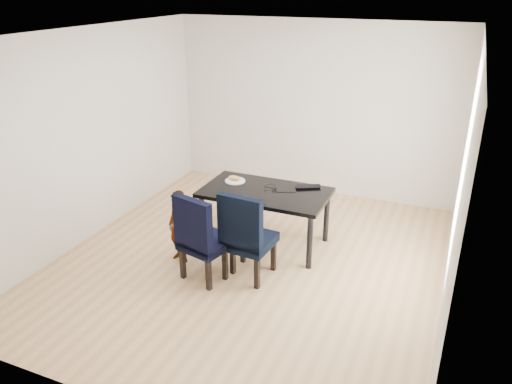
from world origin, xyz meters
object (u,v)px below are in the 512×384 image
at_px(dining_table, 265,217).
at_px(chair_right, 250,233).
at_px(chair_left, 207,236).
at_px(plate, 235,181).
at_px(laptop, 308,185).
at_px(child, 179,227).

height_order(dining_table, chair_right, chair_right).
relative_size(chair_left, plate, 3.94).
xyz_separation_m(dining_table, laptop, (0.45, 0.35, 0.39)).
relative_size(chair_right, plate, 4.04).
bearing_deg(chair_right, dining_table, 102.85).
distance_m(chair_left, child, 0.52).
bearing_deg(chair_left, plate, 112.76).
bearing_deg(plate, chair_left, -81.44).
relative_size(chair_right, child, 1.18).
height_order(chair_left, chair_right, chair_right).
xyz_separation_m(chair_right, plate, (-0.61, 0.92, 0.21)).
xyz_separation_m(dining_table, chair_right, (0.12, -0.78, 0.17)).
distance_m(chair_left, chair_right, 0.49).
xyz_separation_m(chair_right, child, (-0.92, -0.03, -0.08)).
bearing_deg(child, dining_table, 67.27).
bearing_deg(dining_table, chair_left, -107.70).
bearing_deg(dining_table, child, -134.52).
distance_m(child, plate, 1.05).
bearing_deg(chair_right, laptop, 77.76).
height_order(child, laptop, child).
distance_m(child, laptop, 1.73).
relative_size(dining_table, plate, 5.95).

